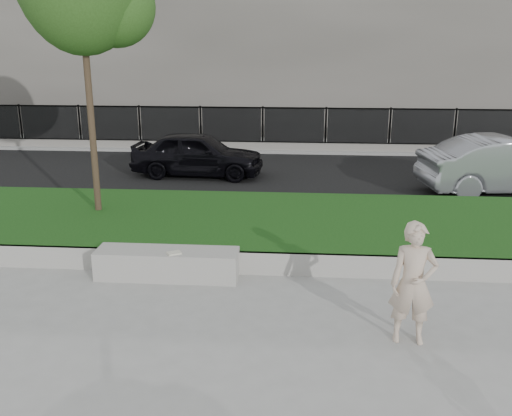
# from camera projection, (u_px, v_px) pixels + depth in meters

# --- Properties ---
(ground) EXTENTS (90.00, 90.00, 0.00)m
(ground) POSITION_uv_depth(u_px,v_px,m) (249.00, 301.00, 8.73)
(ground) COLOR gray
(ground) RESTS_ON ground
(grass_bank) EXTENTS (34.00, 4.00, 0.40)m
(grass_bank) POSITION_uv_depth(u_px,v_px,m) (262.00, 227.00, 11.54)
(grass_bank) COLOR #0D360D
(grass_bank) RESTS_ON ground
(grass_kerb) EXTENTS (34.00, 0.08, 0.40)m
(grass_kerb) POSITION_uv_depth(u_px,v_px,m) (254.00, 263.00, 9.67)
(grass_kerb) COLOR #9A9890
(grass_kerb) RESTS_ON ground
(street) EXTENTS (34.00, 7.00, 0.04)m
(street) POSITION_uv_depth(u_px,v_px,m) (275.00, 174.00, 16.85)
(street) COLOR black
(street) RESTS_ON ground
(far_pavement) EXTENTS (34.00, 3.00, 0.12)m
(far_pavement) POSITION_uv_depth(u_px,v_px,m) (281.00, 146.00, 21.14)
(far_pavement) COLOR gray
(far_pavement) RESTS_ON ground
(iron_fence) EXTENTS (32.00, 0.30, 1.50)m
(iron_fence) POSITION_uv_depth(u_px,v_px,m) (280.00, 137.00, 20.05)
(iron_fence) COLOR slate
(iron_fence) RESTS_ON far_pavement
(building_facade) EXTENTS (34.00, 10.00, 10.00)m
(building_facade) POSITION_uv_depth(u_px,v_px,m) (287.00, 14.00, 26.43)
(building_facade) COLOR #5A564F
(building_facade) RESTS_ON ground
(stone_bench) EXTENTS (2.37, 0.59, 0.49)m
(stone_bench) POSITION_uv_depth(u_px,v_px,m) (167.00, 264.00, 9.53)
(stone_bench) COLOR #9A9890
(stone_bench) RESTS_ON ground
(man) EXTENTS (0.62, 0.43, 1.65)m
(man) POSITION_uv_depth(u_px,v_px,m) (413.00, 283.00, 7.35)
(man) COLOR beige
(man) RESTS_ON ground
(book) EXTENTS (0.27, 0.25, 0.02)m
(book) POSITION_uv_depth(u_px,v_px,m) (174.00, 253.00, 9.31)
(book) COLOR beige
(book) RESTS_ON stone_bench
(car_dark) EXTENTS (3.87, 1.78, 1.28)m
(car_dark) POSITION_uv_depth(u_px,v_px,m) (198.00, 154.00, 16.40)
(car_dark) COLOR black
(car_dark) RESTS_ON street
(car_silver) EXTENTS (4.62, 2.23, 1.46)m
(car_silver) POSITION_uv_depth(u_px,v_px,m) (509.00, 165.00, 14.49)
(car_silver) COLOR #919399
(car_silver) RESTS_ON street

